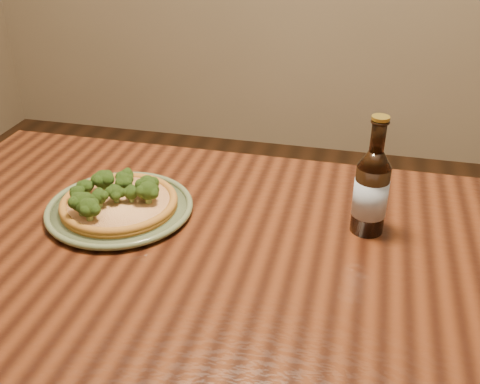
% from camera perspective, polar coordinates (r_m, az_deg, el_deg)
% --- Properties ---
extents(table, '(1.60, 0.90, 0.75)m').
position_cam_1_polar(table, '(1.13, 1.97, -10.77)').
color(table, '#4C2210').
rests_on(table, ground).
extents(plate, '(0.32, 0.32, 0.02)m').
position_cam_1_polar(plate, '(1.24, -12.11, -1.61)').
color(plate, '#5C6948').
rests_on(plate, table).
extents(pizza, '(0.25, 0.25, 0.07)m').
position_cam_1_polar(pizza, '(1.23, -12.33, -0.84)').
color(pizza, '#A96E26').
rests_on(pizza, plate).
extents(beer_bottle, '(0.07, 0.07, 0.25)m').
position_cam_1_polar(beer_bottle, '(1.14, 13.18, 0.14)').
color(beer_bottle, black).
rests_on(beer_bottle, table).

